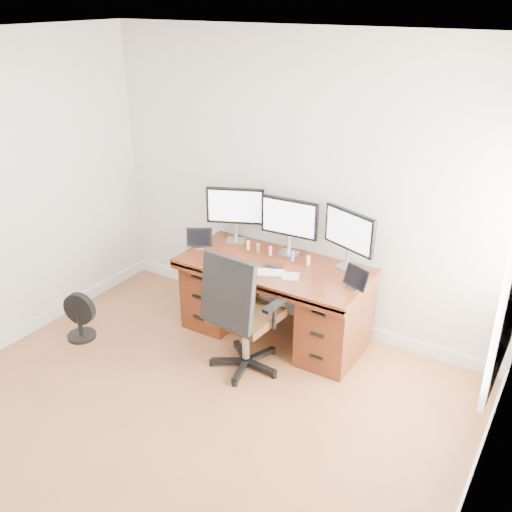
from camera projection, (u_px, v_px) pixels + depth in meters
The scene contains 20 objects.
ground at pixel (143, 457), 3.96m from camera, with size 4.50×4.50×0.00m, color #935C38.
back_wall at pixel (300, 186), 5.13m from camera, with size 4.00×0.10×2.70m, color silver.
right_wall at pixel (476, 386), 2.52m from camera, with size 0.10×4.50×2.70m.
desk at pixel (275, 297), 5.20m from camera, with size 1.70×0.80×0.75m.
office_chair at pixel (242, 332), 4.74m from camera, with size 0.65×0.63×1.11m.
floor_fan at pixel (79, 317), 5.24m from camera, with size 0.32×0.26×0.45m.
monitor_left at pixel (235, 208), 5.37m from camera, with size 0.52×0.25×0.53m.
monitor_center at pixel (289, 219), 5.10m from camera, with size 0.55×0.15×0.53m.
monitor_right at pixel (349, 232), 4.82m from camera, with size 0.52×0.23×0.53m.
tablet_left at pixel (199, 239), 5.33m from camera, with size 0.24×0.18×0.19m.
tablet_right at pixel (356, 279), 4.58m from camera, with size 0.25×0.15×0.19m.
keyboard at pixel (268, 272), 4.87m from camera, with size 0.27×0.12×0.01m, color white.
trackpad at pixel (291, 276), 4.81m from camera, with size 0.14×0.14×0.01m, color silver.
drawing_tablet at pixel (232, 264), 5.02m from camera, with size 0.22×0.14×0.01m, color black.
phone at pixel (273, 266), 4.99m from camera, with size 0.13×0.06×0.01m, color black.
figurine_orange at pixel (248, 245), 5.30m from camera, with size 0.04×0.04×0.09m.
figurine_brown at pixel (258, 247), 5.25m from camera, with size 0.04×0.04×0.09m.
figurine_pink at pixel (270, 250), 5.19m from camera, with size 0.04×0.04×0.09m.
figurine_blue at pixel (293, 256), 5.08m from camera, with size 0.04×0.04×0.09m.
figurine_yellow at pixel (308, 260), 5.00m from camera, with size 0.04×0.04×0.09m.
Camera 1 is at (2.24, -2.14, 2.94)m, focal length 40.00 mm.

